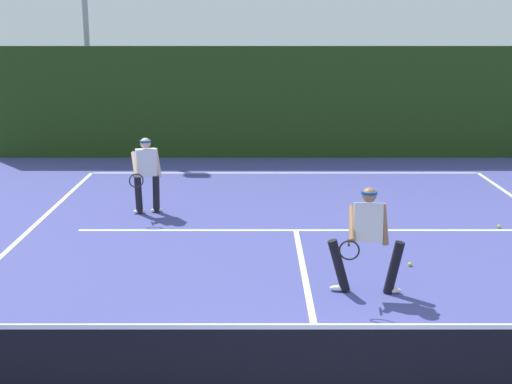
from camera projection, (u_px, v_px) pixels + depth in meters
court_line_baseline_far at (285, 173)px, 18.34m from camera, size 10.36×0.10×0.01m
court_line_service at (296, 230)px, 13.31m from camera, size 8.44×0.10×0.01m
court_line_centre at (308, 294)px, 10.17m from camera, size 0.10×6.40×0.01m
tennis_net at (332, 369)px, 6.94m from camera, size 11.35×0.09×1.10m
player_near at (367, 236)px, 10.04m from camera, size 1.14×0.89×1.62m
player_far at (146, 172)px, 14.30m from camera, size 0.66×0.90×1.61m
tennis_ball at (410, 264)px, 11.34m from camera, size 0.07×0.07×0.07m
tennis_ball_extra at (499, 226)px, 13.45m from camera, size 0.07×0.07×0.07m
back_fence_windscreen at (282, 103)px, 20.09m from camera, size 17.47×0.12×3.26m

